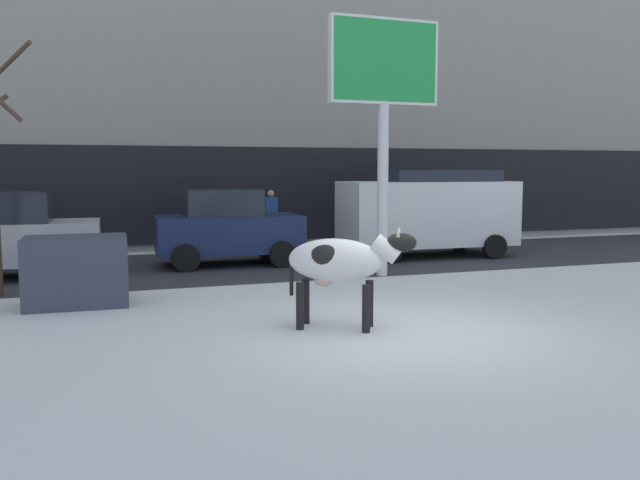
# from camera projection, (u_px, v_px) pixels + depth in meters

# --- Properties ---
(ground_plane) EXTENTS (120.00, 120.00, 0.00)m
(ground_plane) POSITION_uv_depth(u_px,v_px,m) (407.00, 332.00, 9.76)
(ground_plane) COLOR white
(road_strip) EXTENTS (60.00, 5.60, 0.01)m
(road_strip) POSITION_uv_depth(u_px,v_px,m) (273.00, 263.00, 16.76)
(road_strip) COLOR #333338
(road_strip) RESTS_ON ground
(building_facade) EXTENTS (44.00, 6.10, 13.00)m
(building_facade) POSITION_uv_depth(u_px,v_px,m) (221.00, 43.00, 22.17)
(building_facade) COLOR gray
(building_facade) RESTS_ON ground
(cow_holstein) EXTENTS (1.84, 1.31, 1.54)m
(cow_holstein) POSITION_uv_depth(u_px,v_px,m) (339.00, 262.00, 9.86)
(cow_holstein) COLOR silver
(cow_holstein) RESTS_ON ground
(billboard) EXTENTS (2.52, 0.28, 5.56)m
(billboard) POSITION_uv_depth(u_px,v_px,m) (384.00, 77.00, 14.38)
(billboard) COLOR silver
(billboard) RESTS_ON ground
(car_silver_hatchback) EXTENTS (3.56, 2.02, 1.86)m
(car_silver_hatchback) POSITION_uv_depth(u_px,v_px,m) (13.00, 236.00, 14.38)
(car_silver_hatchback) COLOR #B7BABF
(car_silver_hatchback) RESTS_ON ground
(car_navy_hatchback) EXTENTS (3.56, 2.02, 1.86)m
(car_navy_hatchback) POSITION_uv_depth(u_px,v_px,m) (227.00, 227.00, 16.41)
(car_navy_hatchback) COLOR #19234C
(car_navy_hatchback) RESTS_ON ground
(car_white_van) EXTENTS (4.66, 2.24, 2.32)m
(car_white_van) POSITION_uv_depth(u_px,v_px,m) (428.00, 210.00, 17.97)
(car_white_van) COLOR white
(car_white_van) RESTS_ON ground
(pedestrian_near_billboard) EXTENTS (0.36, 0.24, 1.73)m
(pedestrian_near_billboard) POSITION_uv_depth(u_px,v_px,m) (396.00, 216.00, 21.07)
(pedestrian_near_billboard) COLOR #282833
(pedestrian_near_billboard) RESTS_ON ground
(pedestrian_by_cars) EXTENTS (0.36, 0.24, 1.73)m
(pedestrian_by_cars) POSITION_uv_depth(u_px,v_px,m) (271.00, 219.00, 19.75)
(pedestrian_by_cars) COLOR #282833
(pedestrian_by_cars) RESTS_ON ground
(dumpster) EXTENTS (1.73, 1.15, 1.20)m
(dumpster) POSITION_uv_depth(u_px,v_px,m) (76.00, 271.00, 11.57)
(dumpster) COLOR #383D4C
(dumpster) RESTS_ON ground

